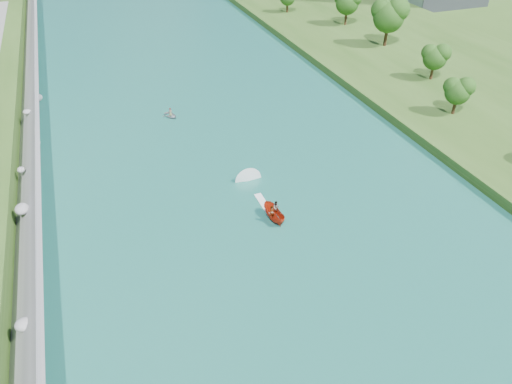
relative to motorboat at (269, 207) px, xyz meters
name	(u,v)px	position (x,y,z in m)	size (l,w,h in m)	color
ground	(319,303)	(-0.78, -15.20, -0.78)	(260.00, 260.00, 0.00)	#2D5119
river_water	(249,192)	(-0.78, 4.80, -0.73)	(55.00, 240.00, 0.10)	#19615D
riprap_bank	(28,228)	(-26.61, 4.16, 1.01)	(3.66, 236.00, 4.08)	slate
motorboat	(269,207)	(0.00, 0.00, 0.00)	(3.60, 18.89, 2.14)	#B2280E
raft	(171,115)	(-5.49, 29.56, -0.34)	(2.93, 3.39, 1.50)	gray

